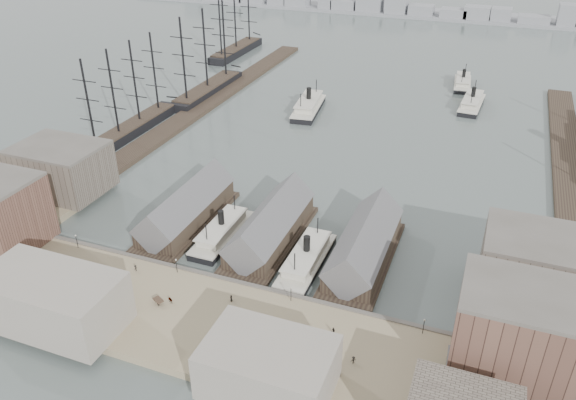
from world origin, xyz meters
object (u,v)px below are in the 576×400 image
at_px(horse_cart_left, 41,267).
at_px(horse_cart_right, 275,334).
at_px(ferry_docked_west, 222,232).
at_px(tram, 453,373).
at_px(horse_cart_center, 166,300).

bearing_deg(horse_cart_left, horse_cart_right, -47.73).
bearing_deg(ferry_docked_west, tram, -25.70).
bearing_deg(horse_cart_left, ferry_docked_west, -3.98).
relative_size(ferry_docked_west, horse_cart_center, 5.41).
relative_size(ferry_docked_west, tram, 2.35).
distance_m(tram, horse_cart_center, 63.64).
xyz_separation_m(tram, horse_cart_left, (-99.17, -0.10, -1.16)).
xyz_separation_m(horse_cart_left, horse_cart_right, (62.94, -0.90, -0.06)).
height_order(horse_cart_left, horse_cart_right, horse_cart_left).
bearing_deg(ferry_docked_west, horse_cart_center, -86.96).
xyz_separation_m(horse_cart_center, horse_cart_right, (27.40, -1.05, -0.02)).
bearing_deg(horse_cart_center, horse_cart_left, 117.20).
xyz_separation_m(ferry_docked_west, tram, (65.29, -31.42, 1.82)).
distance_m(horse_cart_left, horse_cart_right, 62.94).
distance_m(horse_cart_center, horse_cart_right, 27.42).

